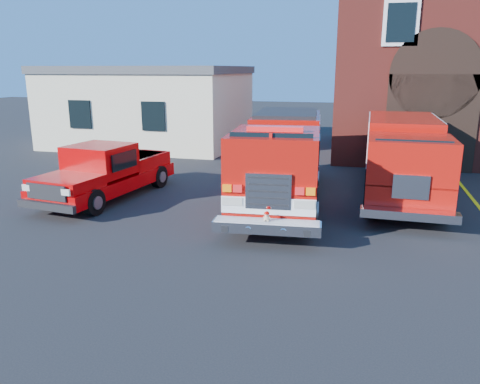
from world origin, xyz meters
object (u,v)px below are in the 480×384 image
(fire_engine, at_px, (282,157))
(secondary_truck, at_px, (403,155))
(side_building, at_px, (151,105))
(pickup_truck, at_px, (107,172))

(fire_engine, xyz_separation_m, secondary_truck, (3.86, 1.54, -0.03))
(side_building, distance_m, pickup_truck, 11.89)
(side_building, bearing_deg, pickup_truck, -72.23)
(side_building, bearing_deg, secondary_truck, -32.61)
(side_building, distance_m, secondary_truck, 15.65)
(fire_engine, height_order, secondary_truck, fire_engine)
(side_building, xyz_separation_m, pickup_truck, (3.61, -11.25, -1.34))
(side_building, height_order, secondary_truck, side_building)
(pickup_truck, height_order, secondary_truck, secondary_truck)
(fire_engine, relative_size, secondary_truck, 1.15)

